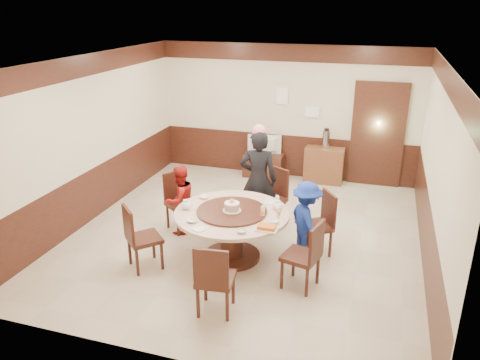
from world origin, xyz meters
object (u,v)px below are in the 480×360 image
(television, at_px, (264,145))
(side_cabinet, at_px, (324,165))
(person_blue, at_px, (306,221))
(person_standing, at_px, (258,180))
(thermos, at_px, (326,139))
(banquet_table, at_px, (232,225))
(birthday_cake, at_px, (232,207))
(shrimp_platter, at_px, (267,228))
(person_red, at_px, (180,200))
(tv_stand, at_px, (264,165))

(television, distance_m, side_cabinet, 1.34)
(television, bearing_deg, person_blue, 104.21)
(person_standing, relative_size, side_cabinet, 2.11)
(side_cabinet, xyz_separation_m, thermos, (0.01, 0.00, 0.56))
(banquet_table, bearing_deg, thermos, 76.18)
(television, xyz_separation_m, side_cabinet, (1.30, 0.03, -0.33))
(birthday_cake, bearing_deg, shrimp_platter, -31.80)
(banquet_table, bearing_deg, person_red, 152.94)
(tv_stand, height_order, side_cabinet, side_cabinet)
(banquet_table, xyz_separation_m, side_cabinet, (0.87, 3.56, -0.16))
(thermos, bearing_deg, person_red, -122.75)
(person_standing, bearing_deg, banquet_table, 78.63)
(banquet_table, relative_size, person_standing, 0.99)
(birthday_cake, bearing_deg, thermos, 76.37)
(person_red, xyz_separation_m, shrimp_platter, (1.69, -0.94, 0.20))
(person_red, distance_m, thermos, 3.61)
(person_red, height_order, shrimp_platter, person_red)
(birthday_cake, distance_m, tv_stand, 3.63)
(person_blue, height_order, birthday_cake, person_blue)
(birthday_cake, xyz_separation_m, side_cabinet, (0.86, 3.58, -0.47))
(shrimp_platter, height_order, tv_stand, shrimp_platter)
(birthday_cake, height_order, tv_stand, birthday_cake)
(banquet_table, xyz_separation_m, person_red, (-1.07, 0.54, 0.05))
(shrimp_platter, bearing_deg, birthday_cake, 148.20)
(person_red, relative_size, television, 1.59)
(person_blue, height_order, television, person_blue)
(tv_stand, xyz_separation_m, television, (0.00, 0.00, 0.46))
(thermos, bearing_deg, shrimp_platter, -93.71)
(shrimp_platter, distance_m, thermos, 3.97)
(shrimp_platter, bearing_deg, person_blue, 60.42)
(person_red, distance_m, shrimp_platter, 1.94)
(banquet_table, height_order, tv_stand, banquet_table)
(banquet_table, bearing_deg, shrimp_platter, -32.58)
(person_standing, xyz_separation_m, tv_stand, (-0.52, 2.40, -0.60))
(banquet_table, bearing_deg, birthday_cake, -64.31)
(person_red, relative_size, tv_stand, 1.36)
(person_blue, bearing_deg, thermos, -32.79)
(tv_stand, bearing_deg, person_standing, -77.87)
(banquet_table, distance_m, birthday_cake, 0.31)
(person_standing, distance_m, thermos, 2.55)
(person_blue, xyz_separation_m, tv_stand, (-1.46, 3.20, -0.35))
(person_blue, bearing_deg, side_cabinet, -32.67)
(shrimp_platter, bearing_deg, thermos, 86.29)
(shrimp_platter, relative_size, thermos, 0.79)
(person_red, bearing_deg, television, -164.72)
(tv_stand, bearing_deg, person_red, -102.06)
(banquet_table, xyz_separation_m, person_blue, (1.04, 0.34, 0.07))
(thermos, bearing_deg, tv_stand, -178.68)
(birthday_cake, bearing_deg, television, 96.99)
(person_standing, xyz_separation_m, person_blue, (0.95, -0.80, -0.24))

